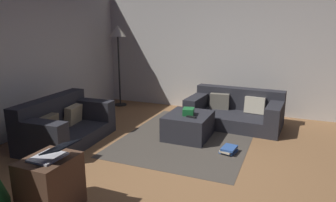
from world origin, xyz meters
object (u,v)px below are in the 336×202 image
Objects in this scene: couch_left at (63,125)px; gift_box at (188,112)px; corner_lamp at (118,38)px; couch_right at (235,111)px; side_table at (51,184)px; tv_remote at (191,117)px; laptop at (53,153)px; ottoman at (188,126)px; book_stack at (229,150)px.

couch_left is 7.62× the size of gift_box.
corner_lamp is at bearing -174.30° from couch_left.
couch_left is 0.91× the size of couch_right.
corner_lamp is at bearing 22.02° from side_table.
tv_remote is (-0.13, -0.09, -0.04)m from gift_box.
gift_box is 0.48× the size of laptop.
ottoman is 0.26m from gift_box.
side_table is 1.81× the size of book_stack.
laptop is at bearing 148.49° from book_stack.
book_stack is (2.08, -1.34, -0.23)m from side_table.
tv_remote is 0.09× the size of corner_lamp.
corner_lamp reaches higher than side_table.
side_table is at bearing 173.43° from tv_remote.
couch_left is 0.86× the size of corner_lamp.
ottoman is 4.98× the size of tv_remote.
book_stack is (-0.39, -0.75, -0.15)m from ottoman.
couch_left is 2.03m from tv_remote.
ottoman is 2.54m from side_table.
tv_remote is 0.78m from book_stack.
book_stack is at bearing 100.37° from couch_right.
couch_right is 3.66m from laptop.
laptop is (-2.30, 0.63, 0.21)m from tv_remote.
side_table is (-2.47, 0.59, 0.08)m from ottoman.
laptop is at bearing -89.94° from side_table.
couch_right is 1.20m from gift_box.
ottoman is at bearing -13.36° from side_table.
corner_lamp is (1.37, 2.14, 1.35)m from ottoman.
ottoman reaches higher than book_stack.
laptop reaches higher than ottoman.
side_table is 1.33× the size of laptop.
ottoman is at bearing 41.55° from tv_remote.
gift_box is (0.93, -1.77, 0.17)m from couch_left.
ottoman is (0.97, -1.76, -0.08)m from couch_left.
side_table is 4.33m from corner_lamp.
gift_box is 0.16m from tv_remote.
corner_lamp is (1.54, 2.24, 1.14)m from tv_remote.
couch_left is 2.78× the size of side_table.
couch_left is 2.69m from corner_lamp.
couch_left is 9.75× the size of tv_remote.
ottoman is 2.56m from laptop.
corner_lamp reaches higher than couch_right.
side_table reaches higher than gift_box.
couch_right is 5.53× the size of book_stack.
corner_lamp is at bearing 22.83° from laptop.
ottoman is 2.56× the size of book_stack.
ottoman is (-0.99, 0.59, -0.05)m from couch_right.
side_table is at bearing 74.74° from couch_right.
couch_right is at bearing -30.54° from ottoman.
side_table is (-1.50, -1.17, -0.00)m from couch_left.
couch_left reaches higher than gift_box.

